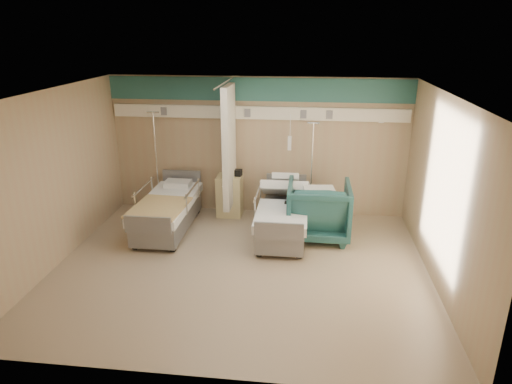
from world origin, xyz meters
TOP-DOWN VIEW (x-y plane):
  - ground at (0.00, 0.00)m, footprint 6.00×5.00m
  - room_walls at (-0.03, 0.25)m, footprint 6.04×5.04m
  - bed_right at (0.60, 1.30)m, footprint 1.00×2.16m
  - bed_left at (-1.60, 1.30)m, footprint 1.00×2.16m
  - bedside_cabinet at (-0.55, 2.20)m, footprint 0.50×0.48m
  - visitor_armchair at (1.25, 1.35)m, footprint 1.13×1.16m
  - waffle_blanket at (1.25, 1.35)m, footprint 0.60×0.55m
  - iv_stand_right at (1.10, 2.24)m, footprint 0.35×0.35m
  - iv_stand_left at (-2.08, 2.25)m, footprint 0.38×0.38m
  - call_remote at (0.72, 1.34)m, footprint 0.18×0.10m
  - tan_blanket at (-1.60, 0.84)m, footprint 0.97×1.18m
  - toiletry_bag at (-0.42, 2.23)m, footprint 0.25×0.18m
  - white_cup at (-0.67, 2.30)m, footprint 0.13×0.13m

SIDE VIEW (x-z plane):
  - ground at x=0.00m, z-range 0.00..0.00m
  - bed_right at x=0.60m, z-range 0.00..0.63m
  - bed_left at x=-1.60m, z-range 0.00..0.63m
  - iv_stand_right at x=1.10m, z-range -0.58..1.39m
  - bedside_cabinet at x=-0.55m, z-range 0.00..0.85m
  - iv_stand_left at x=-2.08m, z-range -0.63..1.49m
  - visitor_armchair at x=1.25m, z-range 0.00..1.06m
  - call_remote at x=0.72m, z-range 0.63..0.67m
  - tan_blanket at x=-1.60m, z-range 0.63..0.67m
  - toiletry_bag at x=-0.42m, z-range 0.85..0.98m
  - white_cup at x=-0.67m, z-range 0.85..0.99m
  - waffle_blanket at x=1.25m, z-range 1.06..1.12m
  - room_walls at x=-0.03m, z-range 0.45..3.27m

